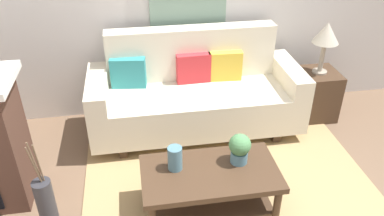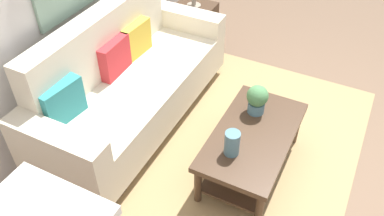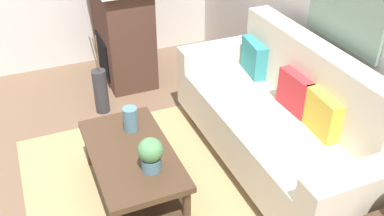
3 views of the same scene
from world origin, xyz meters
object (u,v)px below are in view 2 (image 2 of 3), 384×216
object	(u,v)px
potted_plant_tabletop	(257,99)
side_table	(194,28)
throw_pillow_mustard	(135,39)
couch	(129,84)
tabletop_vase	(232,143)
throw_pillow_crimson	(114,57)
throw_pillow_teal	(62,102)
coffee_table	(252,143)

from	to	relation	value
potted_plant_tabletop	side_table	distance (m)	1.75
potted_plant_tabletop	side_table	size ratio (longest dim) A/B	0.47
side_table	throw_pillow_mustard	bearing A→B (deg)	175.05
couch	tabletop_vase	xyz separation A→B (m)	(-0.37, -1.16, 0.10)
couch	throw_pillow_mustard	distance (m)	0.44
couch	throw_pillow_crimson	xyz separation A→B (m)	(0.00, 0.13, 0.25)
throw_pillow_teal	throw_pillow_crimson	distance (m)	0.68
side_table	throw_pillow_crimson	bearing A→B (deg)	176.26
couch	coffee_table	bearing A→B (deg)	-94.39
throw_pillow_teal	throw_pillow_mustard	world-z (taller)	same
throw_pillow_teal	side_table	world-z (taller)	throw_pillow_teal
throw_pillow_mustard	side_table	world-z (taller)	throw_pillow_mustard
tabletop_vase	potted_plant_tabletop	world-z (taller)	potted_plant_tabletop
couch	potted_plant_tabletop	xyz separation A→B (m)	(0.16, -1.17, 0.14)
coffee_table	side_table	size ratio (longest dim) A/B	1.96
throw_pillow_teal	tabletop_vase	xyz separation A→B (m)	(0.32, -1.29, -0.15)
coffee_table	side_table	bearing A→B (deg)	40.53
throw_pillow_crimson	potted_plant_tabletop	world-z (taller)	throw_pillow_crimson
tabletop_vase	couch	bearing A→B (deg)	72.57
potted_plant_tabletop	coffee_table	bearing A→B (deg)	-163.23
throw_pillow_mustard	tabletop_vase	world-z (taller)	throw_pillow_mustard
tabletop_vase	side_table	xyz separation A→B (m)	(1.77, 1.20, -0.25)
couch	coffee_table	size ratio (longest dim) A/B	2.00
throw_pillow_teal	tabletop_vase	world-z (taller)	throw_pillow_teal
throw_pillow_teal	potted_plant_tabletop	world-z (taller)	throw_pillow_teal
throw_pillow_crimson	tabletop_vase	world-z (taller)	throw_pillow_crimson
coffee_table	side_table	world-z (taller)	side_table
coffee_table	couch	bearing A→B (deg)	85.61
throw_pillow_crimson	throw_pillow_mustard	bearing A→B (deg)	0.00
coffee_table	throw_pillow_crimson	bearing A→B (deg)	86.02
couch	throw_pillow_teal	world-z (taller)	couch
throw_pillow_teal	coffee_table	bearing A→B (deg)	-66.75
side_table	couch	bearing A→B (deg)	-178.60
throw_pillow_crimson	throw_pillow_teal	bearing A→B (deg)	180.00
throw_pillow_teal	throw_pillow_crimson	size ratio (longest dim) A/B	1.00
potted_plant_tabletop	side_table	bearing A→B (deg)	44.06
throw_pillow_mustard	tabletop_vase	bearing A→B (deg)	-118.74
couch	side_table	distance (m)	1.41
throw_pillow_mustard	side_table	distance (m)	1.14
couch	coffee_table	xyz separation A→B (m)	(-0.10, -1.24, -0.12)
throw_pillow_mustard	tabletop_vase	size ratio (longest dim) A/B	1.77
coffee_table	tabletop_vase	world-z (taller)	tabletop_vase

